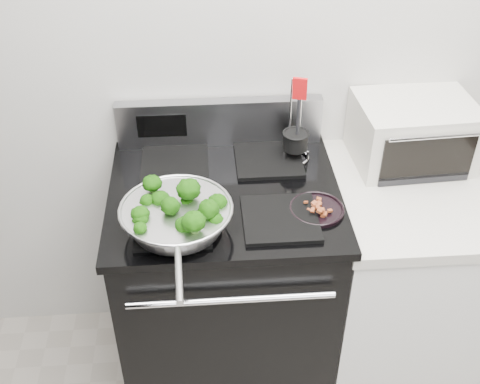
{
  "coord_description": "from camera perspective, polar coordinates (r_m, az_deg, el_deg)",
  "views": [
    {
      "loc": [
        -0.37,
        -0.22,
        2.18
      ],
      "look_at": [
        -0.25,
        1.36,
        0.98
      ],
      "focal_mm": 45.0,
      "sensor_mm": 36.0,
      "label": 1
    }
  ],
  "objects": [
    {
      "name": "skillet",
      "position": [
        1.87,
        -6.04,
        -2.29
      ],
      "size": [
        0.35,
        0.56,
        0.08
      ],
      "rotation": [
        0.0,
        0.0,
        0.04
      ],
      "color": "silver",
      "rests_on": "gas_range"
    },
    {
      "name": "counter",
      "position": [
        2.49,
        14.8,
        -8.19
      ],
      "size": [
        0.62,
        0.68,
        0.92
      ],
      "color": "white",
      "rests_on": "floor"
    },
    {
      "name": "bacon_plate",
      "position": [
        1.97,
        7.3,
        -1.4
      ],
      "size": [
        0.18,
        0.18,
        0.04
      ],
      "rotation": [
        0.0,
        0.0,
        -0.28
      ],
      "color": "black",
      "rests_on": "gas_range"
    },
    {
      "name": "back_wall",
      "position": [
        2.17,
        6.01,
        14.41
      ],
      "size": [
        4.0,
        0.02,
        2.7
      ],
      "primitive_type": "cube",
      "color": "silver",
      "rests_on": "ground"
    },
    {
      "name": "gas_range",
      "position": [
        2.36,
        -1.32,
        -8.82
      ],
      "size": [
        0.79,
        0.69,
        1.13
      ],
      "color": "black",
      "rests_on": "floor"
    },
    {
      "name": "broccoli_pile",
      "position": [
        1.86,
        -6.08,
        -1.77
      ],
      "size": [
        0.28,
        0.28,
        0.1
      ],
      "primitive_type": null,
      "color": "black",
      "rests_on": "skillet"
    },
    {
      "name": "toaster_oven",
      "position": [
        2.28,
        16.03,
        5.49
      ],
      "size": [
        0.43,
        0.34,
        0.24
      ],
      "rotation": [
        0.0,
        0.0,
        0.06
      ],
      "color": "beige",
      "rests_on": "counter"
    },
    {
      "name": "utensil_holder",
      "position": [
        2.18,
        5.25,
        4.5
      ],
      "size": [
        0.11,
        0.11,
        0.33
      ],
      "rotation": [
        0.0,
        0.0,
        -0.3
      ],
      "color": "silver",
      "rests_on": "gas_range"
    }
  ]
}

